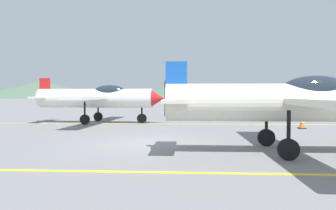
{
  "coord_description": "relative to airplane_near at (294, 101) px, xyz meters",
  "views": [
    {
      "loc": [
        1.28,
        -11.25,
        1.81
      ],
      "look_at": [
        0.27,
        6.0,
        1.2
      ],
      "focal_mm": 33.49,
      "sensor_mm": 36.0,
      "label": 1
    }
  ],
  "objects": [
    {
      "name": "hill_centerleft",
      "position": [
        -6.47,
        151.34,
        2.35
      ],
      "size": [
        51.5,
        51.5,
        7.88
      ],
      "primitive_type": "cone",
      "color": "#4C6651",
      "rests_on": "ground_plane"
    },
    {
      "name": "airplane_mid",
      "position": [
        -8.7,
        9.45,
        0.0
      ],
      "size": [
        8.18,
        9.42,
        2.82
      ],
      "color": "white",
      "rests_on": "ground_plane"
    },
    {
      "name": "car_sedan",
      "position": [
        -2.4,
        17.48,
        -0.74
      ],
      "size": [
        3.66,
        4.63,
        1.62
      ],
      "color": "white",
      "rests_on": "ground_plane"
    },
    {
      "name": "hill_left",
      "position": [
        -73.58,
        138.22,
        2.53
      ],
      "size": [
        61.74,
        61.74,
        8.23
      ],
      "primitive_type": "cone",
      "color": "#4C6651",
      "rests_on": "ground_plane"
    },
    {
      "name": "ground_plane",
      "position": [
        -4.58,
        1.43,
        -1.59
      ],
      "size": [
        400.0,
        400.0,
        0.0
      ],
      "primitive_type": "plane",
      "color": "slate"
    },
    {
      "name": "apron_line_far",
      "position": [
        -4.58,
        8.99,
        -1.58
      ],
      "size": [
        80.0,
        0.16,
        0.01
      ],
      "primitive_type": "cube",
      "color": "yellow",
      "rests_on": "ground_plane"
    },
    {
      "name": "airplane_near",
      "position": [
        0.0,
        0.0,
        0.0
      ],
      "size": [
        8.11,
        9.37,
        2.82
      ],
      "color": "silver",
      "rests_on": "ground_plane"
    },
    {
      "name": "apron_line_near",
      "position": [
        -4.58,
        -2.71,
        -1.58
      ],
      "size": [
        80.0,
        0.16,
        0.01
      ],
      "primitive_type": "cube",
      "color": "yellow",
      "rests_on": "ground_plane"
    },
    {
      "name": "traffic_cone_front",
      "position": [
        2.73,
        6.87,
        -1.3
      ],
      "size": [
        0.36,
        0.36,
        0.59
      ],
      "color": "black",
      "rests_on": "ground_plane"
    },
    {
      "name": "hill_centerright",
      "position": [
        61.68,
        148.02,
        3.2
      ],
      "size": [
        71.37,
        71.37,
        9.57
      ],
      "primitive_type": "cone",
      "color": "slate",
      "rests_on": "ground_plane"
    }
  ]
}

